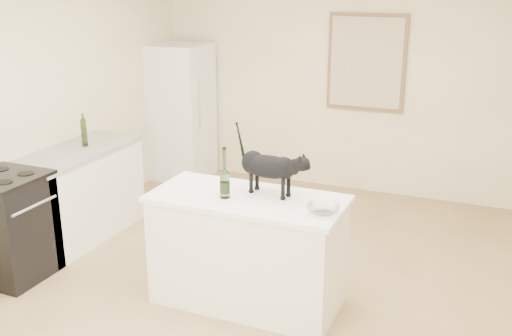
% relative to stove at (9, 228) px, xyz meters
% --- Properties ---
extents(floor, '(5.50, 5.50, 0.00)m').
position_rel_stove_xyz_m(floor, '(1.95, 0.60, -0.45)').
color(floor, tan).
rests_on(floor, ground).
extents(wall_back, '(4.50, 0.00, 4.50)m').
position_rel_stove_xyz_m(wall_back, '(1.95, 3.35, 0.85)').
color(wall_back, '#FCEDC3').
rests_on(wall_back, ground).
extents(wall_left, '(0.00, 5.50, 5.50)m').
position_rel_stove_xyz_m(wall_left, '(-0.30, 0.60, 0.85)').
color(wall_left, '#FCEDC3').
rests_on(wall_left, ground).
extents(island_base, '(1.44, 0.67, 0.86)m').
position_rel_stove_xyz_m(island_base, '(2.05, 0.40, -0.02)').
color(island_base, white).
rests_on(island_base, floor).
extents(island_top, '(1.50, 0.70, 0.04)m').
position_rel_stove_xyz_m(island_top, '(2.05, 0.40, 0.43)').
color(island_top, white).
rests_on(island_top, island_base).
extents(left_cabinets, '(0.60, 1.40, 0.86)m').
position_rel_stove_xyz_m(left_cabinets, '(0.00, 0.90, -0.02)').
color(left_cabinets, white).
rests_on(left_cabinets, floor).
extents(left_countertop, '(0.62, 1.44, 0.04)m').
position_rel_stove_xyz_m(left_countertop, '(0.00, 0.90, 0.43)').
color(left_countertop, gray).
rests_on(left_countertop, left_cabinets).
extents(stove, '(0.60, 0.60, 0.90)m').
position_rel_stove_xyz_m(stove, '(0.00, 0.00, 0.00)').
color(stove, black).
rests_on(stove, floor).
extents(fridge, '(0.68, 0.68, 1.70)m').
position_rel_stove_xyz_m(fridge, '(0.00, 2.95, 0.40)').
color(fridge, white).
rests_on(fridge, floor).
extents(artwork_frame, '(0.90, 0.03, 1.10)m').
position_rel_stove_xyz_m(artwork_frame, '(2.25, 3.32, 1.10)').
color(artwork_frame, brown).
rests_on(artwork_frame, wall_back).
extents(artwork_canvas, '(0.82, 0.00, 1.02)m').
position_rel_stove_xyz_m(artwork_canvas, '(2.25, 3.30, 1.10)').
color(artwork_canvas, beige).
rests_on(artwork_canvas, wall_back).
extents(black_cat, '(0.59, 0.26, 0.40)m').
position_rel_stove_xyz_m(black_cat, '(2.18, 0.51, 0.65)').
color(black_cat, black).
rests_on(black_cat, island_top).
extents(wine_bottle, '(0.09, 0.09, 0.35)m').
position_rel_stove_xyz_m(wine_bottle, '(1.90, 0.31, 0.62)').
color(wine_bottle, '#315C25').
rests_on(wine_bottle, island_top).
extents(glass_bowl, '(0.28, 0.28, 0.06)m').
position_rel_stove_xyz_m(glass_bowl, '(2.68, 0.31, 0.48)').
color(glass_bowl, silver).
rests_on(glass_bowl, island_top).
extents(fridge_paper, '(0.04, 0.14, 0.18)m').
position_rel_stove_xyz_m(fridge_paper, '(0.34, 2.96, 0.82)').
color(fridge_paper, beige).
rests_on(fridge_paper, fridge).
extents(counter_bottle_cluster, '(0.10, 0.11, 0.27)m').
position_rel_stove_xyz_m(counter_bottle_cluster, '(-0.01, 1.08, 0.58)').
color(counter_bottle_cluster, brown).
rests_on(counter_bottle_cluster, left_countertop).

